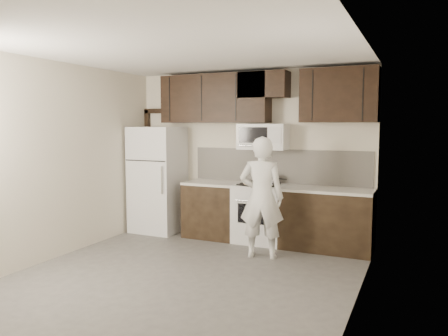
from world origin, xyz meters
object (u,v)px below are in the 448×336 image
Objects in this scene: stove at (260,213)px; microwave at (263,137)px; person at (262,197)px; refrigerator at (158,179)px.

microwave reaches higher than stove.
person is (0.29, -0.75, 0.38)m from stove.
refrigerator is 2.25m from person.
refrigerator is at bearing -29.23° from person.
refrigerator is (-1.85, -0.17, -0.75)m from microwave.
microwave is 2.00m from refrigerator.
refrigerator reaches higher than person.
stove is 0.88m from person.
microwave is 0.42× the size of refrigerator.
person is at bearing -18.08° from refrigerator.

